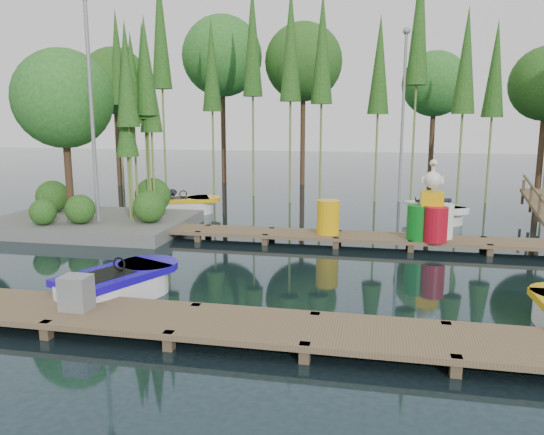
% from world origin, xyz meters
% --- Properties ---
extents(ground_plane, '(90.00, 90.00, 0.00)m').
position_xyz_m(ground_plane, '(0.00, 0.00, 0.00)').
color(ground_plane, '#1E3139').
extents(near_dock, '(18.00, 1.50, 0.50)m').
position_xyz_m(near_dock, '(0.00, -4.50, 0.23)').
color(near_dock, brown).
rests_on(near_dock, ground).
extents(far_dock, '(15.00, 1.20, 0.50)m').
position_xyz_m(far_dock, '(1.00, 2.50, 0.23)').
color(far_dock, brown).
rests_on(far_dock, ground).
extents(island, '(6.20, 4.20, 6.75)m').
position_xyz_m(island, '(-6.30, 3.29, 3.18)').
color(island, slate).
rests_on(island, ground).
extents(tree_screen, '(34.42, 18.53, 10.31)m').
position_xyz_m(tree_screen, '(-2.04, 10.60, 6.12)').
color(tree_screen, '#462E1E').
rests_on(tree_screen, ground).
extents(lamp_island, '(0.30, 0.30, 7.25)m').
position_xyz_m(lamp_island, '(-5.50, 2.50, 4.26)').
color(lamp_island, gray).
rests_on(lamp_island, ground).
extents(lamp_rear, '(0.30, 0.30, 7.25)m').
position_xyz_m(lamp_rear, '(4.00, 11.00, 4.26)').
color(lamp_rear, gray).
rests_on(lamp_rear, ground).
extents(boat_blue, '(2.26, 3.02, 0.93)m').
position_xyz_m(boat_blue, '(-1.94, -3.11, 0.27)').
color(boat_blue, white).
rests_on(boat_blue, ground).
extents(boat_yellow_far, '(3.14, 2.32, 1.43)m').
position_xyz_m(boat_yellow_far, '(-4.26, 6.35, 0.30)').
color(boat_yellow_far, white).
rests_on(boat_yellow_far, ground).
extents(boat_white_far, '(2.43, 2.97, 1.29)m').
position_xyz_m(boat_white_far, '(5.11, 6.84, 0.29)').
color(boat_white_far, white).
rests_on(boat_white_far, ground).
extents(utility_cabinet, '(0.49, 0.42, 0.60)m').
position_xyz_m(utility_cabinet, '(-1.96, -4.50, 0.60)').
color(utility_cabinet, gray).
rests_on(utility_cabinet, near_dock).
extents(yellow_barrel, '(0.65, 0.65, 0.98)m').
position_xyz_m(yellow_barrel, '(1.73, 2.50, 0.79)').
color(yellow_barrel, '#EFAF0C').
rests_on(yellow_barrel, far_dock).
extents(drum_cluster, '(1.27, 1.17, 2.19)m').
position_xyz_m(drum_cluster, '(4.58, 2.34, 0.94)').
color(drum_cluster, '#0C6F1A').
rests_on(drum_cluster, far_dock).
extents(seagull_post, '(0.46, 0.25, 0.73)m').
position_xyz_m(seagull_post, '(4.24, 2.50, 0.79)').
color(seagull_post, gray).
rests_on(seagull_post, far_dock).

